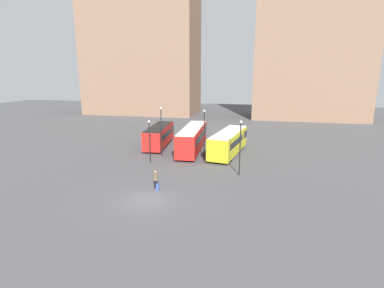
# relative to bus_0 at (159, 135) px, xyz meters

# --- Properties ---
(ground_plane) EXTENTS (160.00, 160.00, 0.00)m
(ground_plane) POSITION_rel_bus_0_xyz_m (5.04, -18.21, -1.55)
(ground_plane) COLOR #4C4C4F
(building_block_left) EXTENTS (27.67, 13.31, 29.52)m
(building_block_left) POSITION_rel_bus_0_xyz_m (-15.78, 33.71, 13.22)
(building_block_left) COLOR #7F604C
(building_block_left) RESTS_ON ground_plane
(building_block_right) EXTENTS (24.25, 13.43, 35.20)m
(building_block_right) POSITION_rel_bus_0_xyz_m (24.16, 33.71, 16.05)
(building_block_right) COLOR #7F604C
(building_block_right) RESTS_ON ground_plane
(bus_0) EXTENTS (3.37, 9.68, 2.84)m
(bus_0) POSITION_rel_bus_0_xyz_m (0.00, 0.00, 0.00)
(bus_0) COLOR red
(bus_0) RESTS_ON ground_plane
(bus_1) EXTENTS (3.09, 11.71, 3.15)m
(bus_1) POSITION_rel_bus_0_xyz_m (5.17, -1.52, 0.17)
(bus_1) COLOR red
(bus_1) RESTS_ON ground_plane
(bus_2) EXTENTS (4.10, 10.49, 2.95)m
(bus_2) POSITION_rel_bus_0_xyz_m (10.09, -2.30, 0.06)
(bus_2) COLOR gold
(bus_2) RESTS_ON ground_plane
(traveler) EXTENTS (0.50, 0.50, 1.67)m
(traveler) POSITION_rel_bus_0_xyz_m (4.94, -15.58, -0.55)
(traveler) COLOR black
(traveler) RESTS_ON ground_plane
(suitcase) EXTENTS (0.27, 0.44, 0.96)m
(suitcase) POSITION_rel_bus_0_xyz_m (5.26, -15.98, -1.21)
(suitcase) COLOR #334CB2
(suitcase) RESTS_ON ground_plane
(lamp_post_0) EXTENTS (0.28, 0.28, 4.92)m
(lamp_post_0) POSITION_rel_bus_0_xyz_m (1.57, -7.98, 1.40)
(lamp_post_0) COLOR black
(lamp_post_0) RESTS_ON ground_plane
(lamp_post_1) EXTENTS (0.28, 0.28, 5.62)m
(lamp_post_1) POSITION_rel_bus_0_xyz_m (12.01, -10.29, 1.76)
(lamp_post_1) COLOR black
(lamp_post_1) RESTS_ON ground_plane
(lamp_post_2) EXTENTS (0.28, 0.28, 5.85)m
(lamp_post_2) POSITION_rel_bus_0_xyz_m (7.25, -4.23, 1.88)
(lamp_post_2) COLOR black
(lamp_post_2) RESTS_ON ground_plane
(lamp_post_3) EXTENTS (0.28, 0.28, 6.13)m
(lamp_post_3) POSITION_rel_bus_0_xyz_m (2.05, -5.11, 2.03)
(lamp_post_3) COLOR black
(lamp_post_3) RESTS_ON ground_plane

